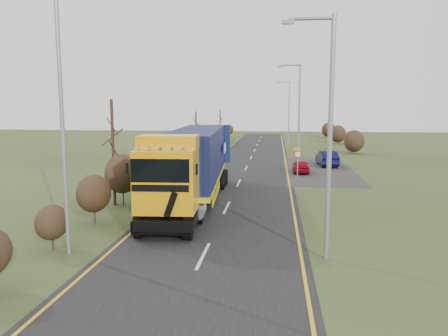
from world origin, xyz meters
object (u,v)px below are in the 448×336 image
at_px(car_red_hatchback, 301,166).
at_px(speed_sign, 298,159).
at_px(lorry, 194,161).
at_px(car_blue_sedan, 327,158).
at_px(streetlight_near, 327,129).

height_order(car_red_hatchback, speed_sign, speed_sign).
distance_m(lorry, car_red_hatchback, 14.49).
xyz_separation_m(lorry, speed_sign, (6.48, 10.16, -1.00)).
distance_m(car_red_hatchback, speed_sign, 2.64).
xyz_separation_m(car_red_hatchback, speed_sign, (-0.42, -2.44, 0.91)).
xyz_separation_m(lorry, car_blue_sedan, (9.59, 17.26, -1.76)).
relative_size(lorry, car_blue_sedan, 3.61).
bearing_deg(streetlight_near, car_red_hatchback, 89.03).
bearing_deg(lorry, car_blue_sedan, 57.31).
bearing_deg(lorry, streetlight_near, -57.23).
height_order(lorry, car_red_hatchback, lorry).
distance_m(streetlight_near, speed_sign, 19.31).
xyz_separation_m(lorry, streetlight_near, (6.54, -8.86, 2.36)).
height_order(car_red_hatchback, streetlight_near, streetlight_near).
bearing_deg(streetlight_near, car_blue_sedan, 83.34).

